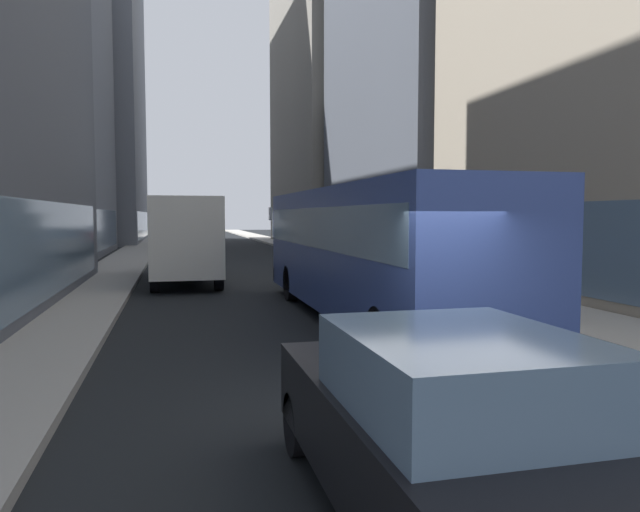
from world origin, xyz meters
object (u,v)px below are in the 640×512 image
(pedestrian_with_handbag, at_px, (557,278))
(car_white_van, at_px, (181,241))
(car_black_suv, at_px, (449,435))
(box_truck, at_px, (185,237))
(car_red_coupe, at_px, (179,234))
(car_blue_hatchback, at_px, (202,237))
(transit_bus, at_px, (368,244))
(dalmatian_dog, at_px, (349,336))

(pedestrian_with_handbag, bearing_deg, car_white_van, 106.49)
(car_black_suv, relative_size, box_truck, 0.59)
(car_red_coupe, height_order, pedestrian_with_handbag, pedestrian_with_handbag)
(car_blue_hatchback, height_order, box_truck, box_truck)
(car_white_van, height_order, car_black_suv, same)
(car_blue_hatchback, bearing_deg, box_truck, -93.93)
(transit_bus, bearing_deg, car_blue_hatchback, 94.26)
(car_blue_hatchback, bearing_deg, car_black_suv, -90.00)
(car_white_van, height_order, box_truck, box_truck)
(dalmatian_dog, bearing_deg, pedestrian_with_handbag, 25.37)
(box_truck, bearing_deg, car_red_coupe, 90.00)
(pedestrian_with_handbag, bearing_deg, dalmatian_dog, -154.63)
(car_red_coupe, bearing_deg, transit_bus, -84.40)
(car_red_coupe, distance_m, pedestrian_with_handbag, 42.87)
(transit_bus, bearing_deg, pedestrian_with_handbag, -17.67)
(car_white_van, relative_size, dalmatian_dog, 4.74)
(car_red_coupe, xyz_separation_m, car_black_suv, (1.60, -49.80, 0.00))
(dalmatian_dog, height_order, pedestrian_with_handbag, pedestrian_with_handbag)
(car_white_van, bearing_deg, transit_bus, -81.29)
(transit_bus, distance_m, pedestrian_with_handbag, 4.39)
(car_red_coupe, relative_size, car_white_van, 0.86)
(box_truck, bearing_deg, car_blue_hatchback, 86.07)
(car_red_coupe, xyz_separation_m, pedestrian_with_handbag, (8.12, -42.09, 0.19))
(car_black_suv, bearing_deg, car_red_coupe, 91.84)
(car_white_van, bearing_deg, car_blue_hatchback, 75.31)
(car_red_coupe, relative_size, dalmatian_dog, 4.09)
(car_white_van, bearing_deg, pedestrian_with_handbag, -73.51)
(dalmatian_dog, bearing_deg, box_truck, 100.19)
(transit_bus, xyz_separation_m, car_blue_hatchback, (-2.40, 32.22, -0.95))
(transit_bus, distance_m, car_blue_hatchback, 32.32)
(transit_bus, relative_size, box_truck, 1.54)
(dalmatian_dog, bearing_deg, car_blue_hatchback, 91.15)
(car_blue_hatchback, height_order, car_white_van, same)
(car_black_suv, distance_m, pedestrian_with_handbag, 10.10)
(car_blue_hatchback, bearing_deg, car_red_coupe, 100.59)
(car_blue_hatchback, height_order, car_black_suv, same)
(car_blue_hatchback, distance_m, pedestrian_with_handbag, 34.16)
(car_white_van, height_order, pedestrian_with_handbag, pedestrian_with_handbag)
(car_blue_hatchback, height_order, pedestrian_with_handbag, pedestrian_with_handbag)
(transit_bus, distance_m, dalmatian_dog, 4.57)
(transit_bus, bearing_deg, car_red_coupe, 95.60)
(car_blue_hatchback, xyz_separation_m, dalmatian_dog, (0.73, -36.28, -0.31))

